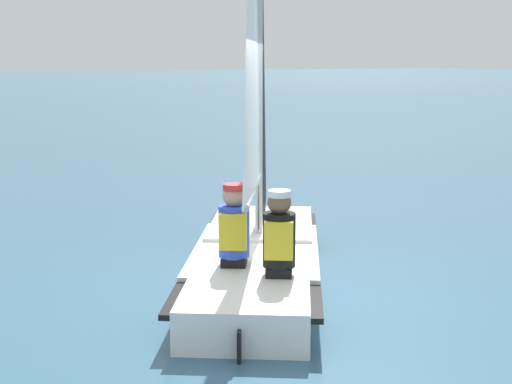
{
  "coord_description": "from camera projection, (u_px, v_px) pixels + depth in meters",
  "views": [
    {
      "loc": [
        -3.8,
        -6.22,
        2.34
      ],
      "look_at": [
        0.0,
        0.0,
        0.97
      ],
      "focal_mm": 50.0,
      "sensor_mm": 36.0,
      "label": 1
    }
  ],
  "objects": [
    {
      "name": "sailboat_main",
      "position": [
        256.0,
        212.0,
        7.45
      ],
      "size": [
        3.32,
        3.94,
        5.07
      ],
      "rotation": [
        0.0,
        0.0,
        0.96
      ],
      "color": "white",
      "rests_on": "ground_plane"
    },
    {
      "name": "ground_plane",
      "position": [
        256.0,
        281.0,
        7.6
      ],
      "size": [
        260.0,
        260.0,
        0.0
      ],
      "primitive_type": "plane",
      "color": "#38607A"
    },
    {
      "name": "sailor_helm",
      "position": [
        234.0,
        239.0,
        6.86
      ],
      "size": [
        0.42,
        0.43,
        1.16
      ],
      "rotation": [
        0.0,
        0.0,
        0.96
      ],
      "color": "black",
      "rests_on": "ground_plane"
    },
    {
      "name": "sailor_crew",
      "position": [
        279.0,
        247.0,
        6.54
      ],
      "size": [
        0.42,
        0.43,
        1.16
      ],
      "rotation": [
        0.0,
        0.0,
        0.96
      ],
      "color": "black",
      "rests_on": "ground_plane"
    }
  ]
}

